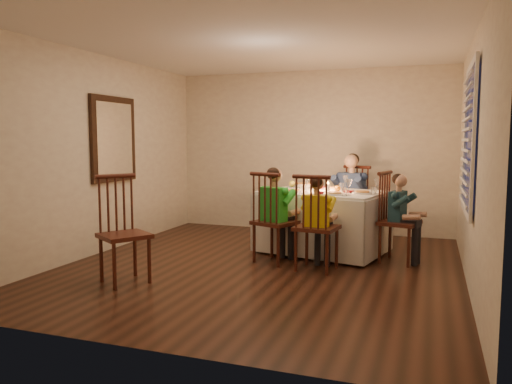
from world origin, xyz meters
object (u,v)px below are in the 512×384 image
(child_green, at_px, (275,262))
(child_yellow, at_px, (316,270))
(chair_near_left, at_px, (275,262))
(chair_end, at_px, (398,262))
(chair_extra, at_px, (126,282))
(child_teal, at_px, (398,262))
(chair_near_right, at_px, (316,270))
(chair_adult, at_px, (350,241))
(adult, at_px, (350,241))
(serving_bowl, at_px, (304,186))
(dining_table, at_px, (323,209))

(child_green, bearing_deg, child_yellow, -178.58)
(chair_near_left, relative_size, chair_end, 1.00)
(chair_end, bearing_deg, child_yellow, 142.36)
(chair_extra, relative_size, child_teal, 1.04)
(chair_near_right, bearing_deg, chair_near_left, -11.86)
(chair_near_left, bearing_deg, chair_near_right, -178.58)
(chair_adult, xyz_separation_m, child_teal, (0.77, -1.11, 0.00))
(chair_near_left, bearing_deg, adult, -92.06)
(chair_adult, relative_size, adult, 0.86)
(chair_near_left, distance_m, serving_bowl, 1.40)
(child_yellow, height_order, serving_bowl, serving_bowl)
(dining_table, xyz_separation_m, chair_near_right, (0.13, -0.93, -0.58))
(chair_extra, distance_m, child_teal, 3.24)
(chair_near_left, relative_size, child_yellow, 1.03)
(serving_bowl, bearing_deg, child_green, -94.05)
(chair_adult, bearing_deg, child_yellow, -75.29)
(dining_table, distance_m, chair_extra, 2.74)
(chair_near_left, relative_size, child_green, 0.96)
(chair_adult, xyz_separation_m, chair_end, (0.77, -1.11, 0.00))
(adult, distance_m, child_yellow, 1.80)
(chair_end, height_order, child_yellow, chair_end)
(chair_near_left, height_order, child_yellow, chair_near_left)
(chair_near_left, xyz_separation_m, serving_bowl, (0.08, 1.11, 0.85))
(chair_end, distance_m, child_green, 1.51)
(adult, distance_m, child_teal, 1.35)
(chair_adult, height_order, child_green, child_green)
(chair_near_right, relative_size, child_yellow, 1.03)
(adult, relative_size, child_green, 1.11)
(dining_table, relative_size, chair_near_left, 1.59)
(adult, xyz_separation_m, child_teal, (0.77, -1.11, 0.00))
(chair_end, relative_size, adult, 0.86)
(chair_extra, bearing_deg, chair_adult, 0.44)
(chair_end, relative_size, child_yellow, 1.03)
(dining_table, bearing_deg, chair_extra, -115.61)
(chair_near_left, relative_size, chair_extra, 0.98)
(chair_near_left, distance_m, child_yellow, 0.59)
(adult, height_order, child_teal, adult)
(dining_table, relative_size, serving_bowl, 7.57)
(chair_adult, relative_size, chair_end, 1.00)
(chair_near_right, distance_m, adult, 1.80)
(chair_adult, relative_size, child_green, 0.96)
(dining_table, height_order, chair_near_right, dining_table)
(dining_table, height_order, chair_extra, dining_table)
(child_green, relative_size, child_yellow, 1.07)
(chair_end, bearing_deg, chair_extra, 139.27)
(chair_adult, relative_size, child_yellow, 1.03)
(adult, bearing_deg, child_yellow, -75.29)
(chair_end, bearing_deg, child_teal, 0.00)
(chair_extra, height_order, adult, adult)
(dining_table, xyz_separation_m, child_green, (-0.43, -0.74, -0.58))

